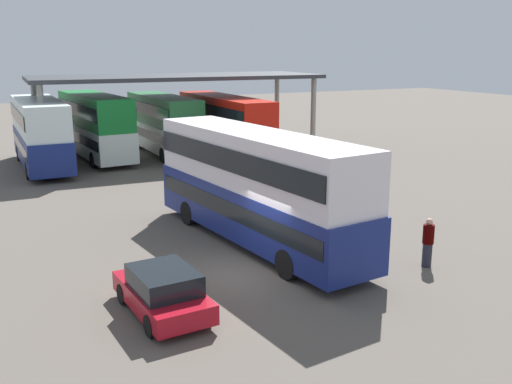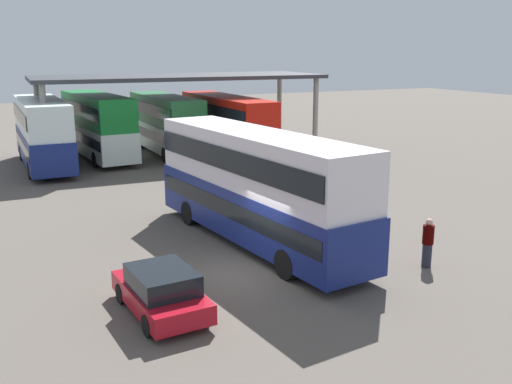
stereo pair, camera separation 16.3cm
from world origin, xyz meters
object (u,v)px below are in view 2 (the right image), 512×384
Objects in this scene: double_decker_end_of_row at (226,123)px; double_decker_near_canopy at (43,131)px; double_decker_mid_row at (97,124)px; pedestrian_waiting at (428,243)px; double_decker_main at (256,183)px; double_decker_far_right at (166,122)px; parked_hatchback at (161,291)px.

double_decker_near_canopy is at bearing 84.40° from double_decker_end_of_row.
double_decker_near_canopy is 0.98× the size of double_decker_mid_row.
pedestrian_waiting is at bearing 173.87° from double_decker_end_of_row.
double_decker_end_of_row is at bearing -26.13° from double_decker_main.
pedestrian_waiting is (6.10, -25.33, -1.49)m from double_decker_mid_row.
double_decker_far_right is at bearing -58.88° from pedestrian_waiting.
pedestrian_waiting is at bearing -177.54° from double_decker_far_right.
pedestrian_waiting is (9.76, -23.49, -1.45)m from double_decker_near_canopy.
double_decker_main is 1.12× the size of double_decker_mid_row.
double_decker_mid_row is (3.04, 24.90, 1.67)m from parked_hatchback.
parked_hatchback is at bearing 152.22° from double_decker_end_of_row.
double_decker_far_right is at bearing -79.88° from double_decker_near_canopy.
parked_hatchback is 24.81m from double_decker_end_of_row.
double_decker_end_of_row is at bearing -67.54° from pedestrian_waiting.
parked_hatchback is at bearing -178.61° from double_decker_near_canopy.
double_decker_mid_row is 4.64m from double_decker_far_right.
double_decker_far_right is 4.34m from double_decker_end_of_row.
double_decker_near_canopy is 8.43m from double_decker_far_right.
double_decker_mid_row is at bearing -63.51° from double_decker_near_canopy.
double_decker_near_canopy is (-0.62, 23.06, 1.64)m from parked_hatchback.
double_decker_mid_row is at bearing -1.32° from double_decker_main.
double_decker_main reaches higher than double_decker_near_canopy.
double_decker_near_canopy is 5.96× the size of pedestrian_waiting.
pedestrian_waiting reaches higher than parked_hatchback.
double_decker_near_canopy is at bearing -2.66° from parked_hatchback.
double_decker_mid_row is at bearing 70.12° from double_decker_end_of_row.
double_decker_far_right reaches higher than parked_hatchback.
double_decker_far_right is (8.29, 1.50, -0.08)m from double_decker_near_canopy.
double_decker_main is 6.50m from pedestrian_waiting.
parked_hatchback is 25.14m from double_decker_mid_row.
double_decker_near_canopy is (-5.63, 18.71, -0.03)m from double_decker_main.
double_decker_mid_row reaches higher than double_decker_main.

